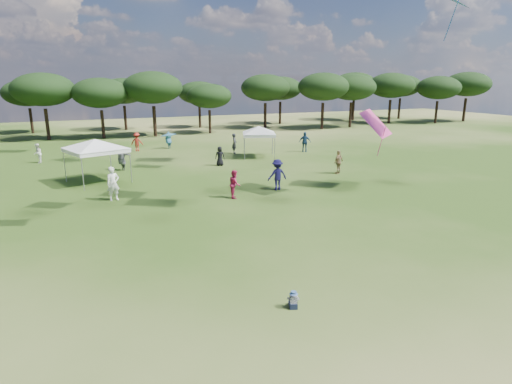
% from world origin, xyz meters
% --- Properties ---
extents(ground, '(140.00, 140.00, 0.00)m').
position_xyz_m(ground, '(0.00, 0.00, 0.00)').
color(ground, '#314D17').
rests_on(ground, ground).
extents(tree_line, '(108.78, 17.63, 7.77)m').
position_xyz_m(tree_line, '(2.39, 47.41, 5.42)').
color(tree_line, black).
rests_on(tree_line, ground).
extents(tent_left, '(6.38, 6.38, 3.18)m').
position_xyz_m(tent_left, '(-4.51, 21.89, 2.75)').
color(tent_left, gray).
rests_on(tent_left, ground).
extents(tent_right, '(5.20, 5.20, 3.01)m').
position_xyz_m(tent_right, '(9.08, 26.36, 2.58)').
color(tent_right, gray).
rests_on(tent_right, ground).
extents(toddler, '(0.41, 0.45, 0.55)m').
position_xyz_m(toddler, '(-0.17, 2.41, 0.24)').
color(toddler, '#151C30').
rests_on(toddler, ground).
extents(festival_crowd, '(29.33, 20.89, 1.93)m').
position_xyz_m(festival_crowd, '(-1.13, 24.39, 0.87)').
color(festival_crowd, silver).
rests_on(festival_crowd, ground).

